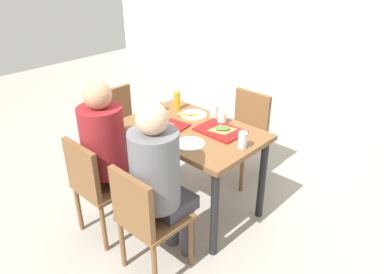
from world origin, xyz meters
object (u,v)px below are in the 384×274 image
at_px(person_in_red, 108,147).
at_px(plastic_cup_b, 166,137).
at_px(pizza_slice_b, 222,129).
at_px(soda_can, 243,140).
at_px(chair_left_end, 122,125).
at_px(tray_red_far, 220,131).
at_px(paper_plate_near_edge, 190,144).
at_px(chair_near_left, 96,182).
at_px(plastic_cup_c, 159,106).
at_px(main_table, 192,141).
at_px(condiment_bottle, 177,101).
at_px(tray_red_near, 163,125).
at_px(paper_plate_center, 194,115).
at_px(person_in_brown_jacket, 160,176).
at_px(pizza_slice_a, 160,123).
at_px(plastic_cup_d, 222,118).
at_px(pizza_slice_c, 189,114).
at_px(foil_bundle, 150,107).
at_px(chair_near_right, 145,216).
at_px(plastic_cup_a, 214,110).
at_px(chair_far_side, 245,129).

relative_size(person_in_red, plastic_cup_b, 12.55).
height_order(pizza_slice_b, plastic_cup_b, plastic_cup_b).
bearing_deg(soda_can, chair_left_end, -179.27).
relative_size(tray_red_far, paper_plate_near_edge, 1.64).
relative_size(chair_near_left, plastic_cup_c, 8.45).
xyz_separation_m(person_in_red, plastic_cup_b, (0.31, 0.30, 0.08)).
distance_m(main_table, paper_plate_near_edge, 0.29).
bearing_deg(tray_red_far, condiment_bottle, 170.84).
relative_size(tray_red_near, paper_plate_center, 1.64).
xyz_separation_m(person_in_red, paper_plate_near_edge, (0.45, 0.41, 0.03)).
relative_size(person_in_red, paper_plate_near_edge, 5.70).
height_order(chair_left_end, person_in_brown_jacket, person_in_brown_jacket).
xyz_separation_m(person_in_red, pizza_slice_b, (0.49, 0.73, 0.05)).
xyz_separation_m(pizza_slice_a, plastic_cup_d, (0.33, 0.38, 0.03)).
bearing_deg(paper_plate_center, pizza_slice_c, -129.13).
height_order(plastic_cup_d, condiment_bottle, condiment_bottle).
distance_m(person_in_red, foil_bundle, 0.62).
height_order(chair_near_right, paper_plate_center, chair_near_right).
bearing_deg(condiment_bottle, chair_left_end, -161.06).
bearing_deg(plastic_cup_a, chair_near_right, -73.67).
relative_size(person_in_red, paper_plate_center, 5.70).
distance_m(plastic_cup_a, condiment_bottle, 0.36).
bearing_deg(tray_red_near, pizza_slice_b, 31.51).
xyz_separation_m(main_table, paper_plate_center, (-0.17, 0.20, 0.12)).
relative_size(chair_left_end, paper_plate_center, 3.84).
relative_size(pizza_slice_a, plastic_cup_a, 2.09).
xyz_separation_m(chair_near_left, chair_far_side, (0.28, 1.49, 0.00)).
distance_m(paper_plate_center, foil_bundle, 0.38).
distance_m(chair_left_end, paper_plate_near_edge, 1.17).
height_order(chair_near_left, paper_plate_near_edge, chair_near_left).
relative_size(chair_left_end, plastic_cup_d, 8.45).
height_order(chair_near_left, condiment_bottle, condiment_bottle).
bearing_deg(tray_red_far, chair_far_side, 107.13).
bearing_deg(plastic_cup_b, pizza_slice_c, 114.78).
bearing_deg(foil_bundle, pizza_slice_a, -26.62).
height_order(main_table, tray_red_near, tray_red_near).
relative_size(chair_near_left, paper_plate_center, 3.84).
xyz_separation_m(plastic_cup_b, plastic_cup_d, (0.08, 0.54, 0.00)).
bearing_deg(main_table, foil_bundle, -177.83).
bearing_deg(chair_near_right, main_table, 110.62).
xyz_separation_m(chair_left_end, pizza_slice_a, (0.73, -0.15, 0.30)).
bearing_deg(plastic_cup_a, pizza_slice_a, -112.61).
bearing_deg(chair_left_end, pizza_slice_a, -11.50).
xyz_separation_m(plastic_cup_a, plastic_cup_c, (-0.42, -0.25, 0.00)).
bearing_deg(person_in_red, plastic_cup_b, 44.01).
bearing_deg(plastic_cup_a, paper_plate_center, -142.25).
height_order(paper_plate_near_edge, foil_bundle, foil_bundle).
bearing_deg(pizza_slice_c, main_table, -41.41).
xyz_separation_m(tray_red_near, pizza_slice_b, (0.41, 0.25, 0.02)).
bearing_deg(chair_left_end, person_in_red, -42.36).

